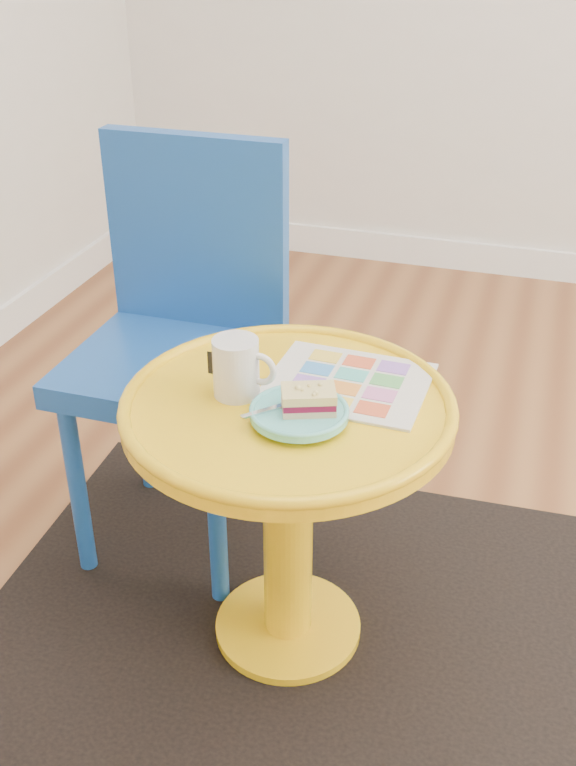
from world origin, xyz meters
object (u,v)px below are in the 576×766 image
(side_table, at_px, (288,475))
(mug, at_px, (237,366))
(newspaper, at_px, (348,383))
(plate, at_px, (299,413))
(chair, at_px, (182,327))

(side_table, height_order, mug, mug)
(side_table, relative_size, newspaper, 2.06)
(newspaper, distance_m, mug, 0.21)
(mug, xyz_separation_m, plate, (0.13, -0.06, -0.04))
(plate, bearing_deg, chair, 137.38)
(side_table, relative_size, chair, 0.65)
(mug, bearing_deg, plate, -19.80)
(side_table, xyz_separation_m, mug, (-0.10, 0.00, 0.22))
(newspaper, xyz_separation_m, mug, (-0.18, -0.09, 0.06))
(newspaper, height_order, plate, plate)
(chair, height_order, newspaper, chair)
(side_table, height_order, newspaper, newspaper)
(chair, bearing_deg, plate, -42.41)
(newspaper, relative_size, mug, 2.43)
(newspaper, height_order, mug, mug)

